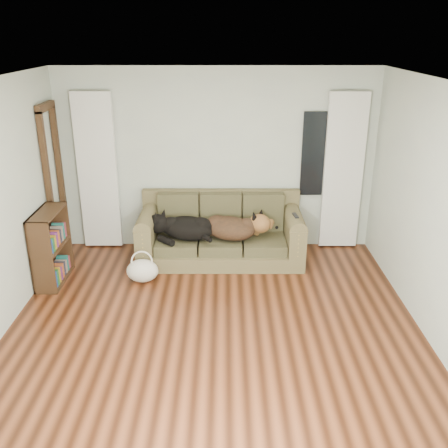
{
  "coord_description": "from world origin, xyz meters",
  "views": [
    {
      "loc": [
        0.12,
        -4.46,
        3.04
      ],
      "look_at": [
        0.1,
        1.6,
        0.68
      ],
      "focal_mm": 40.0,
      "sensor_mm": 36.0,
      "label": 1
    }
  ],
  "objects_px": {
    "dog_shepherd": "(233,229)",
    "tote_bag": "(142,270)",
    "bookshelf": "(51,245)",
    "dog_black_lab": "(184,229)",
    "sofa": "(221,229)"
  },
  "relations": [
    {
      "from": "tote_bag",
      "to": "bookshelf",
      "type": "bearing_deg",
      "value": 178.92
    },
    {
      "from": "bookshelf",
      "to": "tote_bag",
      "type": "bearing_deg",
      "value": -0.54
    },
    {
      "from": "sofa",
      "to": "dog_black_lab",
      "type": "relative_size",
      "value": 3.07
    },
    {
      "from": "dog_shepherd",
      "to": "dog_black_lab",
      "type": "bearing_deg",
      "value": 25.31
    },
    {
      "from": "dog_black_lab",
      "to": "tote_bag",
      "type": "xyz_separation_m",
      "value": [
        -0.51,
        -0.6,
        -0.32
      ]
    },
    {
      "from": "dog_black_lab",
      "to": "tote_bag",
      "type": "height_order",
      "value": "dog_black_lab"
    },
    {
      "from": "bookshelf",
      "to": "dog_black_lab",
      "type": "bearing_deg",
      "value": 19.94
    },
    {
      "from": "sofa",
      "to": "tote_bag",
      "type": "distance_m",
      "value": 1.25
    },
    {
      "from": "dog_shepherd",
      "to": "bookshelf",
      "type": "relative_size",
      "value": 0.8
    },
    {
      "from": "dog_shepherd",
      "to": "tote_bag",
      "type": "distance_m",
      "value": 1.37
    },
    {
      "from": "sofa",
      "to": "dog_shepherd",
      "type": "relative_size",
      "value": 2.99
    },
    {
      "from": "sofa",
      "to": "dog_black_lab",
      "type": "xyz_separation_m",
      "value": [
        -0.5,
        -0.08,
        0.03
      ]
    },
    {
      "from": "sofa",
      "to": "dog_black_lab",
      "type": "bearing_deg",
      "value": -171.26
    },
    {
      "from": "bookshelf",
      "to": "sofa",
      "type": "bearing_deg",
      "value": 17.55
    },
    {
      "from": "dog_black_lab",
      "to": "dog_shepherd",
      "type": "distance_m",
      "value": 0.68
    }
  ]
}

